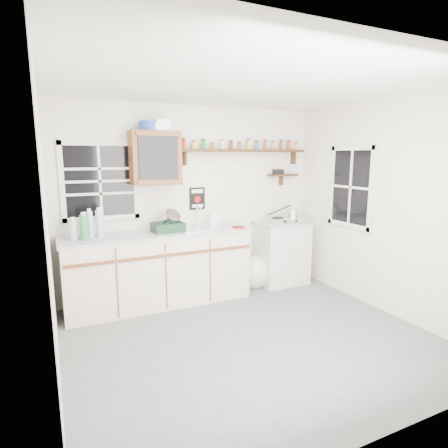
# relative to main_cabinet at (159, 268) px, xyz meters

# --- Properties ---
(room) EXTENTS (3.64, 3.24, 2.54)m
(room) POSITION_rel_main_cabinet_xyz_m (0.58, -1.30, 0.79)
(room) COLOR #525255
(room) RESTS_ON ground
(main_cabinet) EXTENTS (2.31, 0.63, 0.92)m
(main_cabinet) POSITION_rel_main_cabinet_xyz_m (0.00, 0.00, 0.00)
(main_cabinet) COLOR #BEB39D
(main_cabinet) RESTS_ON floor
(right_cabinet) EXTENTS (0.73, 0.57, 0.91)m
(right_cabinet) POSITION_rel_main_cabinet_xyz_m (1.83, 0.03, -0.01)
(right_cabinet) COLOR silver
(right_cabinet) RESTS_ON floor
(sink) EXTENTS (0.52, 0.44, 0.29)m
(sink) POSITION_rel_main_cabinet_xyz_m (0.54, 0.01, 0.47)
(sink) COLOR silver
(sink) RESTS_ON main_cabinet
(upper_cabinet) EXTENTS (0.60, 0.32, 0.65)m
(upper_cabinet) POSITION_rel_main_cabinet_xyz_m (0.03, 0.14, 1.36)
(upper_cabinet) COLOR brown
(upper_cabinet) RESTS_ON wall_back
(upper_cabinet_clutter) EXTENTS (0.37, 0.24, 0.14)m
(upper_cabinet_clutter) POSITION_rel_main_cabinet_xyz_m (0.03, 0.14, 1.75)
(upper_cabinet_clutter) COLOR #1A3BAE
(upper_cabinet_clutter) RESTS_ON upper_cabinet
(spice_shelf) EXTENTS (1.91, 0.18, 0.35)m
(spice_shelf) POSITION_rel_main_cabinet_xyz_m (1.30, 0.21, 1.47)
(spice_shelf) COLOR black
(spice_shelf) RESTS_ON wall_back
(secondary_shelf) EXTENTS (0.45, 0.16, 0.24)m
(secondary_shelf) POSITION_rel_main_cabinet_xyz_m (1.94, 0.22, 1.12)
(secondary_shelf) COLOR black
(secondary_shelf) RESTS_ON wall_back
(warning_sign) EXTENTS (0.22, 0.02, 0.30)m
(warning_sign) POSITION_rel_main_cabinet_xyz_m (0.63, 0.29, 0.82)
(warning_sign) COLOR black
(warning_sign) RESTS_ON wall_back
(window_back) EXTENTS (0.93, 0.03, 0.98)m
(window_back) POSITION_rel_main_cabinet_xyz_m (-0.62, 0.29, 1.09)
(window_back) COLOR black
(window_back) RESTS_ON wall_back
(window_right) EXTENTS (0.03, 0.78, 1.08)m
(window_right) POSITION_rel_main_cabinet_xyz_m (2.37, -0.75, 0.99)
(window_right) COLOR black
(window_right) RESTS_ON wall_back
(water_bottles) EXTENTS (0.38, 0.20, 0.34)m
(water_bottles) POSITION_rel_main_cabinet_xyz_m (-0.81, 0.01, 0.61)
(water_bottles) COLOR #A2B3BD
(water_bottles) RESTS_ON main_cabinet
(dish_rack) EXTENTS (0.38, 0.30, 0.28)m
(dish_rack) POSITION_rel_main_cabinet_xyz_m (0.14, 0.00, 0.55)
(dish_rack) COLOR #10311B
(dish_rack) RESTS_ON main_cabinet
(soap_bottle) EXTENTS (0.10, 0.11, 0.21)m
(soap_bottle) POSITION_rel_main_cabinet_xyz_m (0.79, 0.14, 0.56)
(soap_bottle) COLOR white
(soap_bottle) RESTS_ON main_cabinet
(rag) EXTENTS (0.13, 0.12, 0.02)m
(rag) POSITION_rel_main_cabinet_xyz_m (1.03, -0.17, 0.47)
(rag) COLOR maroon
(rag) RESTS_ON main_cabinet
(hotplate) EXTENTS (0.53, 0.31, 0.07)m
(hotplate) POSITION_rel_main_cabinet_xyz_m (1.88, 0.01, 0.48)
(hotplate) COLOR silver
(hotplate) RESTS_ON right_cabinet
(saucepan) EXTENTS (0.41, 0.26, 0.18)m
(saucepan) POSITION_rel_main_cabinet_xyz_m (2.00, 0.01, 0.57)
(saucepan) COLOR silver
(saucepan) RESTS_ON hotplate
(trash_bag) EXTENTS (0.44, 0.40, 0.50)m
(trash_bag) POSITION_rel_main_cabinet_xyz_m (1.39, 0.01, -0.25)
(trash_bag) COLOR silver
(trash_bag) RESTS_ON floor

